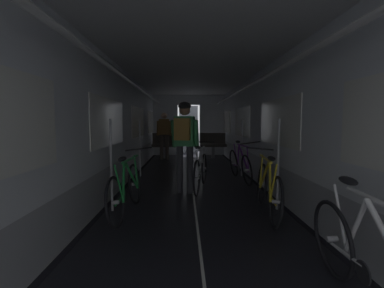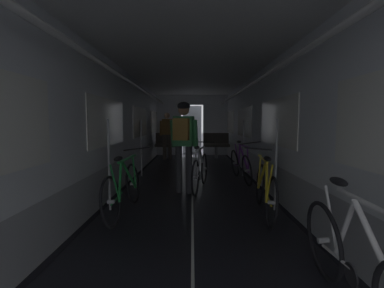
{
  "view_description": "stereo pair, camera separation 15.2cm",
  "coord_description": "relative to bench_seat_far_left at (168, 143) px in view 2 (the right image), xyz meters",
  "views": [
    {
      "loc": [
        -0.16,
        -1.93,
        1.35
      ],
      "look_at": [
        0.0,
        4.01,
        0.86
      ],
      "focal_mm": 25.05,
      "sensor_mm": 36.0,
      "label": 1
    },
    {
      "loc": [
        -0.01,
        -1.93,
        1.35
      ],
      "look_at": [
        0.0,
        4.01,
        0.86
      ],
      "focal_mm": 25.05,
      "sensor_mm": 36.0,
      "label": 2
    }
  ],
  "objects": [
    {
      "name": "train_car_shell",
      "position": [
        0.9,
        -4.47,
        1.13
      ],
      "size": [
        3.14,
        12.34,
        2.57
      ],
      "color": "black",
      "rests_on": "ground"
    },
    {
      "name": "bicycle_silver_in_aisle",
      "position": [
        1.06,
        -4.71,
        -0.18
      ],
      "size": [
        0.51,
        1.66,
        0.93
      ],
      "color": "black",
      "rests_on": "ground"
    },
    {
      "name": "bicycle_white",
      "position": [
        2.01,
        -8.27,
        -0.18
      ],
      "size": [
        0.44,
        1.69,
        0.95
      ],
      "color": "black",
      "rests_on": "ground"
    },
    {
      "name": "bench_seat_far_right",
      "position": [
        1.8,
        0.0,
        0.0
      ],
      "size": [
        0.98,
        0.51,
        0.95
      ],
      "color": "gray",
      "rests_on": "ground"
    },
    {
      "name": "bench_seat_far_left",
      "position": [
        0.0,
        0.0,
        0.0
      ],
      "size": [
        0.98,
        0.51,
        0.95
      ],
      "color": "gray",
      "rests_on": "ground"
    },
    {
      "name": "person_standing_near_bench",
      "position": [
        0.0,
        -0.38,
        0.41
      ],
      "size": [
        0.53,
        0.23,
        1.69
      ],
      "color": "brown",
      "rests_on": "ground"
    },
    {
      "name": "bicycle_yellow",
      "position": [
        1.96,
        -6.19,
        -0.18
      ],
      "size": [
        0.44,
        1.69,
        0.95
      ],
      "color": "black",
      "rests_on": "ground"
    },
    {
      "name": "bicycle_green",
      "position": [
        -0.11,
        -6.15,
        -0.19
      ],
      "size": [
        0.44,
        1.69,
        0.95
      ],
      "color": "black",
      "rests_on": "ground"
    },
    {
      "name": "person_cyclist_aisle",
      "position": [
        0.73,
        -4.97,
        0.5
      ],
      "size": [
        0.56,
        0.45,
        1.73
      ],
      "color": "#2D2D33",
      "rests_on": "ground"
    },
    {
      "name": "bicycle_purple",
      "position": [
        2.01,
        -3.92,
        -0.19
      ],
      "size": [
        0.47,
        1.69,
        0.95
      ],
      "color": "black",
      "rests_on": "ground"
    }
  ]
}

